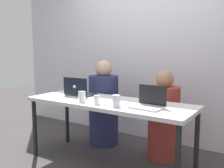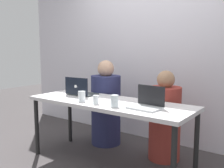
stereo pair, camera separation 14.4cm
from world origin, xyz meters
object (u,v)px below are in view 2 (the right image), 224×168
at_px(water_glass_center, 96,100).
at_px(laptop_front_right, 147,103).
at_px(person_on_right, 165,120).
at_px(laptop_back_left, 81,91).
at_px(water_glass_left, 82,97).
at_px(person_on_left, 106,107).
at_px(water_glass_right, 114,102).

bearing_deg(water_glass_center, laptop_front_right, 15.81).
relative_size(person_on_right, laptop_back_left, 2.98).
bearing_deg(laptop_back_left, water_glass_center, 145.77).
bearing_deg(water_glass_left, laptop_back_left, 134.83).
bearing_deg(person_on_left, laptop_front_right, 144.32).
relative_size(laptop_back_left, water_glass_center, 3.85).
bearing_deg(laptop_back_left, laptop_front_right, 168.62).
bearing_deg(person_on_left, person_on_right, 175.65).
height_order(person_on_left, laptop_front_right, person_on_left).
relative_size(laptop_front_right, water_glass_left, 2.79).
xyz_separation_m(water_glass_center, water_glass_right, (0.23, 0.01, 0.01)).
xyz_separation_m(laptop_front_right, water_glass_left, (-0.72, -0.14, 0.00)).
bearing_deg(water_glass_center, person_on_left, 120.46).
relative_size(person_on_left, water_glass_right, 9.66).
xyz_separation_m(person_on_right, water_glass_left, (-0.65, -0.71, 0.31)).
xyz_separation_m(person_on_left, person_on_right, (0.87, 0.00, -0.04)).
bearing_deg(water_glass_left, laptop_front_right, 10.79).
xyz_separation_m(water_glass_center, water_glass_left, (-0.21, 0.01, 0.01)).
relative_size(laptop_front_right, laptop_back_left, 0.90).
relative_size(person_on_right, water_glass_right, 8.88).
bearing_deg(person_on_left, water_glass_left, 102.65).
height_order(person_on_right, laptop_front_right, person_on_right).
bearing_deg(laptop_front_right, water_glass_center, -160.08).
height_order(person_on_left, person_on_right, person_on_left).
bearing_deg(water_glass_right, water_glass_left, 179.70).
bearing_deg(laptop_back_left, water_glass_left, 131.13).
relative_size(person_on_right, water_glass_center, 11.46).
bearing_deg(person_on_left, laptop_back_left, 78.75).
distance_m(person_on_left, laptop_back_left, 0.52).
height_order(water_glass_center, water_glass_left, water_glass_left).
bearing_deg(person_on_right, water_glass_right, 82.95).
height_order(water_glass_center, water_glass_right, water_glass_right).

